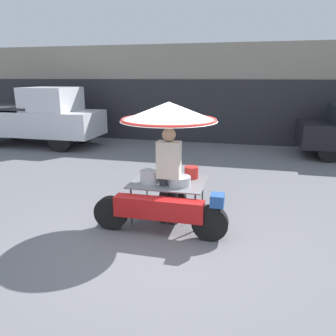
% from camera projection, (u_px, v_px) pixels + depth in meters
% --- Properties ---
extents(ground_plane, '(36.00, 36.00, 0.00)m').
position_uv_depth(ground_plane, '(166.00, 237.00, 5.12)').
color(ground_plane, slate).
extents(shopfront_building, '(28.00, 2.06, 3.56)m').
position_uv_depth(shopfront_building, '(220.00, 94.00, 12.81)').
color(shopfront_building, gray).
rests_on(shopfront_building, ground).
extents(vendor_motorcycle_cart, '(2.16, 1.61, 2.02)m').
position_uv_depth(vendor_motorcycle_cart, '(168.00, 135.00, 5.34)').
color(vendor_motorcycle_cart, black).
rests_on(vendor_motorcycle_cart, ground).
extents(vendor_person, '(0.38, 0.22, 1.64)m').
position_uv_depth(vendor_person, '(169.00, 171.00, 5.36)').
color(vendor_person, '#2D2D33').
rests_on(vendor_person, ground).
extents(pickup_truck, '(4.82, 1.79, 2.06)m').
position_uv_depth(pickup_truck, '(37.00, 118.00, 11.68)').
color(pickup_truck, black).
rests_on(pickup_truck, ground).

